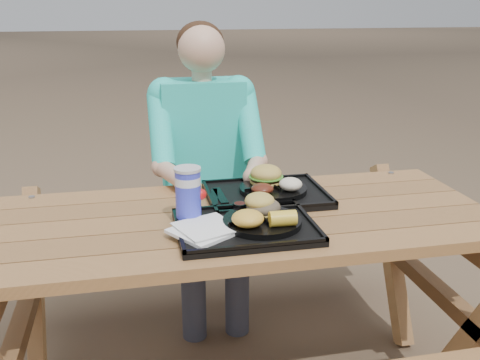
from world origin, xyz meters
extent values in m
cube|color=black|center=(-0.01, -0.14, 0.76)|extent=(0.45, 0.35, 0.02)
cube|color=black|center=(0.13, 0.15, 0.76)|extent=(0.45, 0.35, 0.02)
cylinder|color=black|center=(0.04, -0.15, 0.78)|extent=(0.26, 0.26, 0.02)
cylinder|color=black|center=(0.16, 0.16, 0.78)|extent=(0.26, 0.26, 0.02)
cube|color=white|center=(-0.15, -0.17, 0.78)|extent=(0.25, 0.25, 0.02)
cylinder|color=#1D27D9|center=(-0.19, -0.05, 0.86)|extent=(0.08, 0.08, 0.17)
cylinder|color=black|center=(0.00, -0.01, 0.78)|extent=(0.05, 0.05, 0.03)
cylinder|color=gold|center=(0.06, -0.01, 0.79)|extent=(0.05, 0.05, 0.03)
ellipsoid|color=yellow|center=(-0.02, -0.19, 0.82)|extent=(0.10, 0.10, 0.05)
cube|color=black|center=(-0.05, 0.15, 0.77)|extent=(0.03, 0.17, 0.01)
ellipsoid|color=#551E11|center=(0.10, 0.09, 0.81)|extent=(0.08, 0.08, 0.04)
ellipsoid|color=silver|center=(0.22, 0.11, 0.81)|extent=(0.09, 0.09, 0.05)
camera|label=1|loc=(-0.36, -1.72, 1.46)|focal=40.00mm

